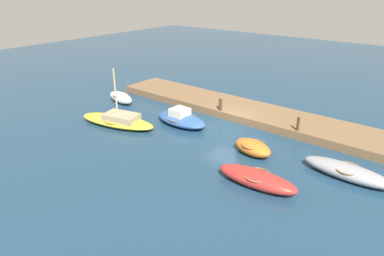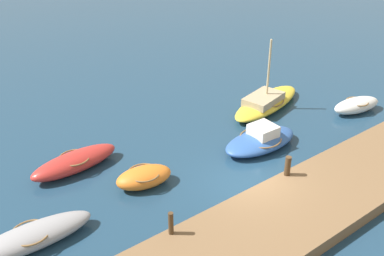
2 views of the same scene
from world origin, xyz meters
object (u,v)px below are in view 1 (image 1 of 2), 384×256
rowboat_white (121,97)px  mooring_post_mid_west (220,104)px  mooring_post_west (298,124)px  rowboat_red (257,179)px  rowboat_grey (347,172)px  dinghy_orange (253,147)px  motorboat_blue (181,119)px  sailboat_yellow (118,120)px

rowboat_white → mooring_post_mid_west: mooring_post_mid_west is taller
rowboat_white → mooring_post_west: 14.59m
rowboat_red → mooring_post_west: bearing=-88.1°
mooring_post_west → mooring_post_mid_west: 5.97m
rowboat_grey → rowboat_white: (18.33, -0.60, 0.04)m
dinghy_orange → mooring_post_mid_west: mooring_post_mid_west is taller
rowboat_white → rowboat_red: bearing=175.6°
rowboat_grey → mooring_post_mid_west: bearing=-14.5°
rowboat_white → mooring_post_mid_west: 8.77m
motorboat_blue → sailboat_yellow: (3.36, 2.92, -0.03)m
rowboat_red → rowboat_grey: size_ratio=0.93×
sailboat_yellow → rowboat_white: 5.02m
dinghy_orange → mooring_post_mid_west: 6.08m
sailboat_yellow → dinghy_orange: size_ratio=2.31×
mooring_post_west → rowboat_grey: bearing=142.7°
rowboat_grey → rowboat_white: rowboat_white is taller
rowboat_red → sailboat_yellow: size_ratio=0.69×
motorboat_blue → rowboat_red: motorboat_blue is taller
sailboat_yellow → mooring_post_mid_west: (-4.73, -5.82, 0.60)m
rowboat_white → mooring_post_west: mooring_post_west is taller
dinghy_orange → sailboat_yellow: bearing=24.0°
mooring_post_west → mooring_post_mid_west: bearing=0.0°
sailboat_yellow → mooring_post_west: size_ratio=6.75×
rowboat_grey → mooring_post_west: mooring_post_west is taller
rowboat_red → mooring_post_mid_west: 9.36m
rowboat_white → mooring_post_mid_west: bearing=-153.0°
rowboat_grey → mooring_post_west: bearing=-34.9°
mooring_post_mid_west → rowboat_red: bearing=135.3°
motorboat_blue → sailboat_yellow: 4.45m
motorboat_blue → dinghy_orange: 6.22m
rowboat_red → mooring_post_west: mooring_post_west is taller
mooring_post_mid_west → motorboat_blue: bearing=64.7°
dinghy_orange → rowboat_grey: dinghy_orange is taller
rowboat_white → mooring_post_west: bearing=-159.4°
sailboat_yellow → mooring_post_west: sailboat_yellow is taller
mooring_post_west → motorboat_blue: bearing=21.6°
rowboat_red → mooring_post_mid_west: bearing=-48.6°
motorboat_blue → dinghy_orange: (-6.17, 0.78, -0.00)m
rowboat_red → rowboat_grey: (-3.29, -3.56, -0.04)m
rowboat_white → motorboat_blue: bearing=-173.0°
motorboat_blue → mooring_post_west: 7.92m
sailboat_yellow → dinghy_orange: sailboat_yellow is taller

